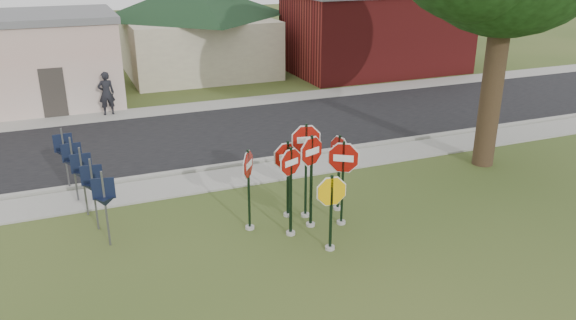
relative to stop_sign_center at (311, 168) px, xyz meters
name	(u,v)px	position (x,y,z in m)	size (l,w,h in m)	color
ground	(333,254)	(-0.10, -1.55, -1.67)	(120.00, 120.00, 0.00)	#334B1C
sidewalk_near	(258,174)	(-0.10, 3.95, -1.64)	(60.00, 1.60, 0.06)	#98978F
road	(221,134)	(-0.10, 8.45, -1.65)	(60.00, 7.00, 0.04)	black
sidewalk_far	(196,107)	(-0.10, 12.75, -1.64)	(60.00, 1.60, 0.06)	#98978F
curb	(249,162)	(-0.10, 4.95, -1.60)	(60.00, 0.20, 0.14)	#98978F
stop_sign_center	(311,168)	(0.00, 0.00, 0.00)	(1.00, 0.43, 2.67)	#A09D96
stop_sign_yellow	(331,204)	(-0.07, -1.32, -0.44)	(1.03, 0.24, 2.09)	#A09D96
stop_sign_left	(291,180)	(-0.68, -0.25, -0.14)	(0.90, 0.41, 2.51)	#A09D96
stop_sign_right	(343,171)	(0.82, -0.20, -0.13)	(0.97, 0.64, 2.47)	#A09D96
stop_sign_back_right	(306,157)	(0.10, 0.58, 0.10)	(1.07, 0.25, 2.80)	#A09D96
stop_sign_back_left	(288,169)	(-0.34, 0.79, -0.26)	(1.09, 0.24, 2.31)	#A09D96
stop_sign_far_right	(339,162)	(1.13, 0.63, -0.23)	(0.24, 1.11, 2.35)	#A09D96
stop_sign_far_left	(249,180)	(-1.57, 0.45, -0.26)	(0.59, 0.82, 2.33)	#A09D96
route_sign_row	(83,174)	(-5.50, 2.95, -0.44)	(1.43, 4.63, 2.00)	#59595E
building_house	(195,9)	(1.91, 20.45, 1.98)	(11.60, 11.60, 6.20)	beige
building_brick	(376,30)	(11.90, 16.95, 0.74)	(10.20, 6.20, 4.75)	maroon
pedestrian	(106,93)	(-3.96, 12.95, -0.65)	(0.70, 0.46, 1.92)	black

